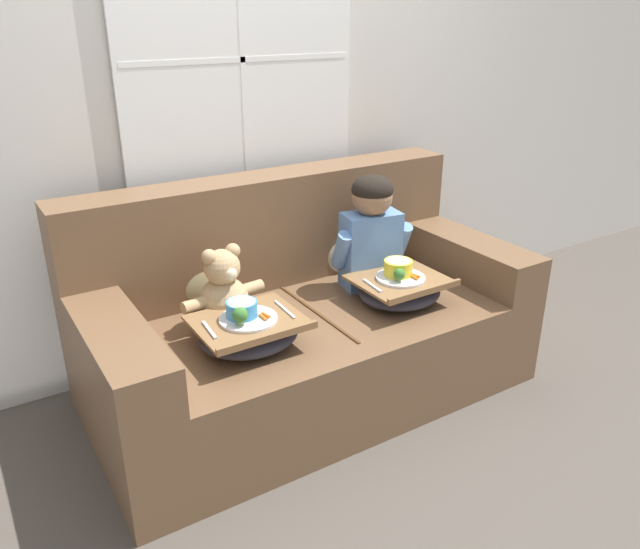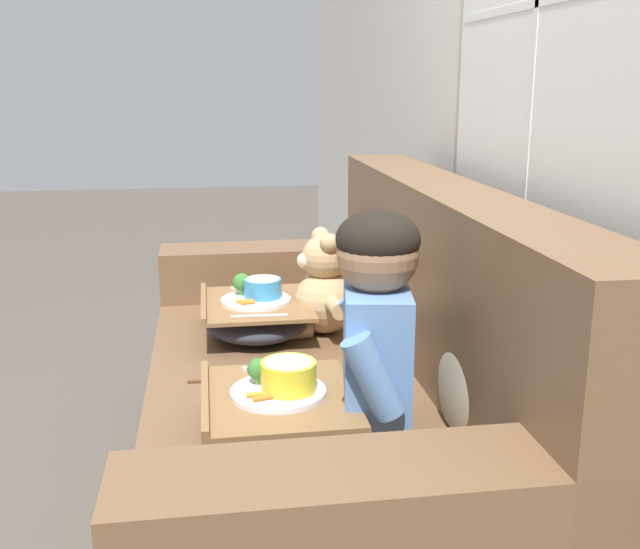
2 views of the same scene
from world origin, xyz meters
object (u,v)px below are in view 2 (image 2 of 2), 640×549
couch (346,404)px  throw_pillow_behind_teddy (393,283)px  throw_pillow_behind_child (471,365)px  lap_tray_teddy (256,315)px  teddy_bear (323,290)px  child_figure (376,315)px  lap_tray_child (279,413)px

couch → throw_pillow_behind_teddy: (-0.37, 0.22, 0.25)m
throw_pillow_behind_child → lap_tray_teddy: size_ratio=0.83×
throw_pillow_behind_teddy → teddy_bear: 0.23m
throw_pillow_behind_child → teddy_bear: teddy_bear is taller
throw_pillow_behind_child → throw_pillow_behind_teddy: 0.74m
lap_tray_teddy → throw_pillow_behind_teddy: bearing=89.8°
throw_pillow_behind_child → lap_tray_teddy: throw_pillow_behind_child is taller
lap_tray_teddy → child_figure: bearing=16.8°
teddy_bear → lap_tray_teddy: size_ratio=0.90×
lap_tray_child → throw_pillow_behind_child: bearing=90.0°
lap_tray_teddy → teddy_bear: bearing=89.5°
couch → lap_tray_child: (0.37, -0.23, 0.16)m
couch → teddy_bear: bearing=-178.6°
couch → teddy_bear: size_ratio=5.20×
couch → lap_tray_teddy: (-0.37, -0.23, 0.16)m
child_figure → teddy_bear: child_figure is taller
lap_tray_teddy → couch: bearing=31.6°
throw_pillow_behind_child → child_figure: (-0.00, -0.23, 0.13)m
couch → lap_tray_teddy: 0.46m
throw_pillow_behind_teddy → child_figure: (0.74, -0.23, 0.13)m
throw_pillow_behind_teddy → couch: bearing=-31.2°
couch → child_figure: 0.53m
throw_pillow_behind_child → lap_tray_child: 0.46m
lap_tray_child → throw_pillow_behind_teddy: bearing=148.6°
couch → throw_pillow_behind_child: (0.37, 0.22, 0.25)m
throw_pillow_behind_teddy → teddy_bear: size_ratio=0.85×
throw_pillow_behind_teddy → lap_tray_child: bearing=-31.4°
throw_pillow_behind_teddy → teddy_bear: teddy_bear is taller
throw_pillow_behind_child → teddy_bear: size_ratio=0.92×
couch → child_figure: (0.37, -0.00, 0.38)m
throw_pillow_behind_teddy → child_figure: child_figure is taller
throw_pillow_behind_teddy → lap_tray_teddy: 0.46m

